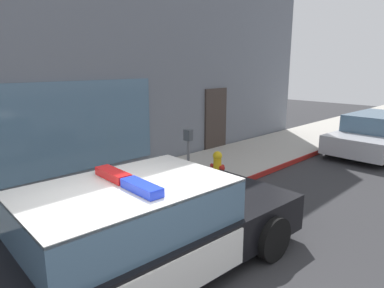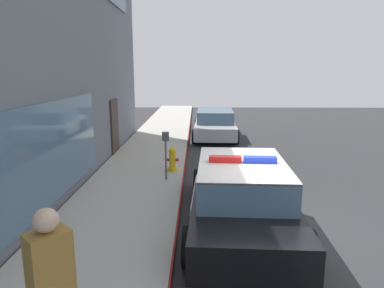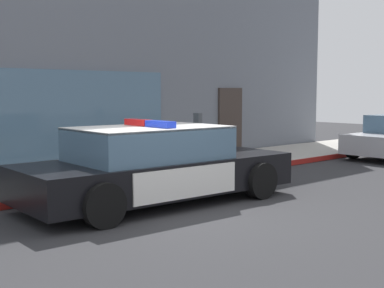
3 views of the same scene
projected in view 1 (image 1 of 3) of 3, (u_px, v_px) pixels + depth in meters
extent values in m
cube|color=#B2ADA3|center=(37.00, 222.00, 6.23)|extent=(48.00, 2.61, 0.15)
cube|color=maroon|center=(70.00, 249.00, 5.32)|extent=(28.80, 0.04, 0.14)
cube|color=#382D28|center=(216.00, 121.00, 11.33)|extent=(1.00, 0.08, 2.10)
cube|color=black|center=(142.00, 243.00, 4.65)|extent=(5.14, 2.09, 0.60)
cube|color=silver|center=(224.00, 201.00, 5.67)|extent=(1.80, 1.90, 0.05)
cube|color=silver|center=(102.00, 222.00, 5.26)|extent=(2.12, 0.13, 0.51)
cube|color=silver|center=(182.00, 277.00, 3.90)|extent=(2.12, 0.13, 0.51)
cube|color=yellow|center=(102.00, 222.00, 5.27)|extent=(0.22, 0.02, 0.26)
cube|color=slate|center=(128.00, 208.00, 4.39)|extent=(2.71, 1.79, 0.60)
cube|color=silver|center=(127.00, 187.00, 4.32)|extent=(2.71, 1.79, 0.04)
cube|color=red|center=(113.00, 174.00, 4.54)|extent=(0.23, 0.64, 0.11)
cube|color=blue|center=(142.00, 188.00, 4.06)|extent=(0.23, 0.64, 0.11)
cylinder|color=black|center=(189.00, 202.00, 6.45)|extent=(0.69, 0.25, 0.68)
cylinder|color=black|center=(272.00, 238.00, 5.10)|extent=(0.69, 0.25, 0.68)
cylinder|color=gold|center=(217.00, 179.00, 8.18)|extent=(0.28, 0.28, 0.10)
cylinder|color=gold|center=(217.00, 168.00, 8.12)|extent=(0.19, 0.19, 0.45)
sphere|color=gold|center=(218.00, 156.00, 8.05)|extent=(0.22, 0.22, 0.22)
cylinder|color=#B21E19|center=(218.00, 153.00, 8.04)|extent=(0.06, 0.06, 0.05)
cylinder|color=#B21E19|center=(222.00, 168.00, 8.01)|extent=(0.09, 0.10, 0.09)
cylinder|color=#B21E19|center=(213.00, 166.00, 8.21)|extent=(0.09, 0.10, 0.09)
cylinder|color=#B21E19|center=(221.00, 167.00, 8.23)|extent=(0.10, 0.12, 0.12)
cube|color=#B7B7BC|center=(379.00, 138.00, 11.35)|extent=(4.67, 1.99, 0.56)
cube|color=slate|center=(381.00, 122.00, 11.23)|extent=(2.45, 1.73, 0.56)
cylinder|color=black|center=(368.00, 133.00, 13.04)|extent=(0.65, 0.22, 0.64)
cylinder|color=black|center=(330.00, 145.00, 11.03)|extent=(0.65, 0.22, 0.64)
cylinder|color=slate|center=(188.00, 165.00, 7.57)|extent=(0.06, 0.06, 1.10)
cube|color=#474C51|center=(188.00, 135.00, 7.42)|extent=(0.12, 0.18, 0.24)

